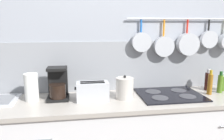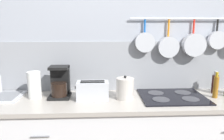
% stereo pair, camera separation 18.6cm
% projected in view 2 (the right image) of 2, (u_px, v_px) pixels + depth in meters
% --- Properties ---
extents(wall_back, '(7.20, 0.16, 2.60)m').
position_uv_depth(wall_back, '(130.00, 51.00, 2.16)').
color(wall_back, '#999EA8').
rests_on(wall_back, ground_plane).
extents(countertop, '(3.04, 0.57, 0.03)m').
position_uv_depth(countertop, '(133.00, 101.00, 1.92)').
color(countertop, '#A59E93').
rests_on(countertop, cabinet_base).
extents(paper_towel_roll, '(0.12, 0.12, 0.24)m').
position_uv_depth(paper_towel_roll, '(34.00, 85.00, 1.93)').
color(paper_towel_roll, white).
rests_on(paper_towel_roll, countertop).
extents(coffee_maker, '(0.19, 0.19, 0.28)m').
position_uv_depth(coffee_maker, '(60.00, 84.00, 1.97)').
color(coffee_maker, black).
rests_on(coffee_maker, countertop).
extents(toaster, '(0.29, 0.14, 0.16)m').
position_uv_depth(toaster, '(93.00, 91.00, 1.90)').
color(toaster, '#B7BABF').
rests_on(toaster, countertop).
extents(kettle, '(0.16, 0.16, 0.21)m').
position_uv_depth(kettle, '(125.00, 88.00, 1.92)').
color(kettle, beige).
rests_on(kettle, countertop).
extents(cooktop, '(0.58, 0.46, 0.01)m').
position_uv_depth(cooktop, '(172.00, 96.00, 1.97)').
color(cooktop, black).
rests_on(cooktop, countertop).
extents(bottle_dish_soap, '(0.04, 0.04, 0.23)m').
position_uv_depth(bottle_dish_soap, '(216.00, 87.00, 1.94)').
color(bottle_dish_soap, '#8C5919').
rests_on(bottle_dish_soap, countertop).
extents(bottle_vinegar, '(0.06, 0.06, 0.21)m').
position_uv_depth(bottle_vinegar, '(215.00, 83.00, 2.08)').
color(bottle_vinegar, '#33140F').
rests_on(bottle_vinegar, countertop).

